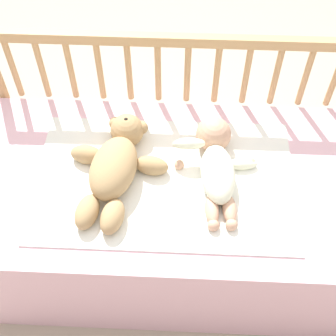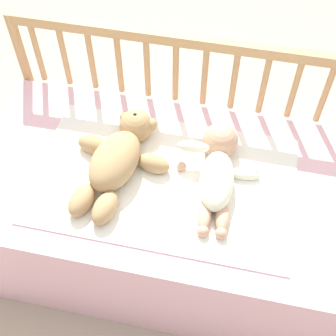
{
  "view_description": "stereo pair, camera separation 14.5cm",
  "coord_description": "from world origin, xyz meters",
  "views": [
    {
      "loc": [
        0.04,
        -0.87,
        1.68
      ],
      "look_at": [
        0.0,
        -0.0,
        0.52
      ],
      "focal_mm": 50.0,
      "sensor_mm": 36.0,
      "label": 1
    },
    {
      "loc": [
        0.18,
        -0.86,
        1.68
      ],
      "look_at": [
        0.0,
        -0.0,
        0.52
      ],
      "focal_mm": 50.0,
      "sensor_mm": 36.0,
      "label": 2
    }
  ],
  "objects": [
    {
      "name": "baby",
      "position": [
        0.15,
        0.04,
        0.51
      ],
      "size": [
        0.28,
        0.4,
        0.12
      ],
      "color": "#EAEACC",
      "rests_on": "crib_mattress"
    },
    {
      "name": "crib_rail",
      "position": [
        0.0,
        0.36,
        0.54
      ],
      "size": [
        1.29,
        0.04,
        0.74
      ],
      "color": "tan",
      "rests_on": "ground_plane"
    },
    {
      "name": "ground_plane",
      "position": [
        0.0,
        0.0,
        0.0
      ],
      "size": [
        12.0,
        12.0,
        0.0
      ],
      "primitive_type": "plane",
      "color": "tan"
    },
    {
      "name": "blanket",
      "position": [
        -0.01,
        -0.01,
        0.46
      ],
      "size": [
        0.83,
        0.51,
        0.01
      ],
      "color": "white",
      "rests_on": "crib_mattress"
    },
    {
      "name": "teddy_bear",
      "position": [
        -0.17,
        0.01,
        0.51
      ],
      "size": [
        0.33,
        0.44,
        0.12
      ],
      "color": "tan",
      "rests_on": "crib_mattress"
    },
    {
      "name": "crib_mattress",
      "position": [
        0.0,
        0.0,
        0.23
      ],
      "size": [
        1.29,
        0.68,
        0.46
      ],
      "color": "#EDB7C6",
      "rests_on": "ground_plane"
    }
  ]
}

